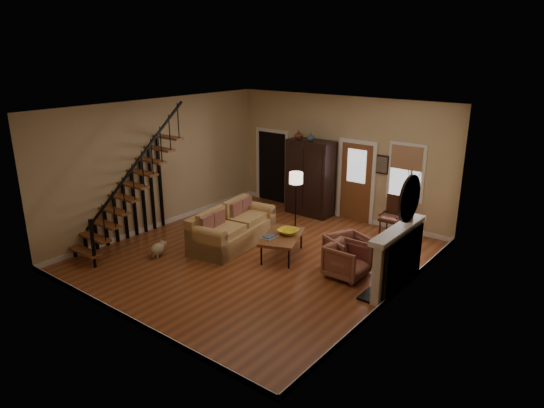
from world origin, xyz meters
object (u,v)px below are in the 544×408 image
Objects in this scene: coffee_table at (282,246)px; armchair_left at (347,261)px; sofa at (233,227)px; floor_lamp at (296,201)px; side_chair at (392,217)px; armoire at (310,178)px; armchair_right at (348,252)px.

coffee_table is 1.66m from armchair_left.
sofa is 2.98× the size of armchair_left.
floor_lamp reaches higher than side_chair.
armoire is at bearing 107.05° from floor_lamp.
armchair_right is (2.61, -2.47, -0.68)m from armoire.
side_chair is at bearing 5.42° from armchair_left.
floor_lamp is at bearing 63.61° from sofa.
armoire reaches higher than side_chair.
armoire is 3.66m from armchair_right.
floor_lamp is at bearing 85.63° from armchair_right.
armchair_left is at bearing -5.24° from sofa.
armoire is 0.90× the size of sofa.
sofa is 1.87m from floor_lamp.
side_chair is (2.55, -0.20, -0.54)m from armoire.
armchair_right is 0.79× the size of side_chair.
coffee_table is (1.14, -2.82, -0.80)m from armoire.
armchair_right is 0.54× the size of floor_lamp.
armoire reaches higher than armchair_right.
armoire is 4.04m from armchair_left.
sofa is 1.37m from coffee_table.
coffee_table is at bearing -118.17° from side_chair.
armchair_left is at bearing -84.58° from side_chair.
coffee_table is 1.84m from floor_lamp.
sofa is at bearing -93.87° from armoire.
armchair_left is 0.52× the size of floor_lamp.
sofa is 2.29× the size of side_chair.
floor_lamp is at bearing -154.76° from side_chair.
armchair_left is at bearing -45.25° from armoire.
side_chair is at bearing 37.11° from sofa.
floor_lamp is 2.42m from side_chair.
floor_lamp is (-2.24, 1.25, 0.38)m from armchair_right.
sofa reaches higher than armchair_right.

